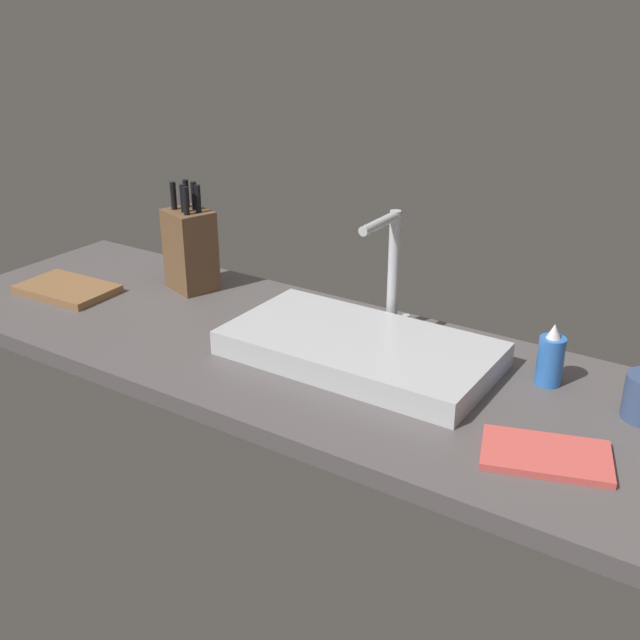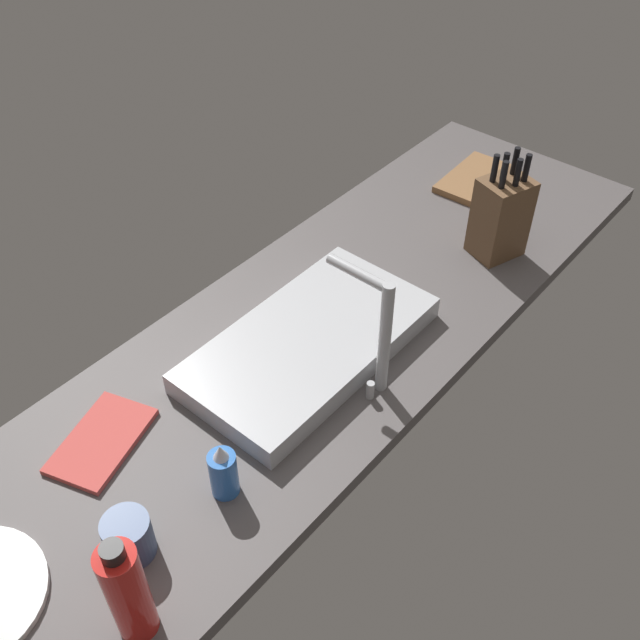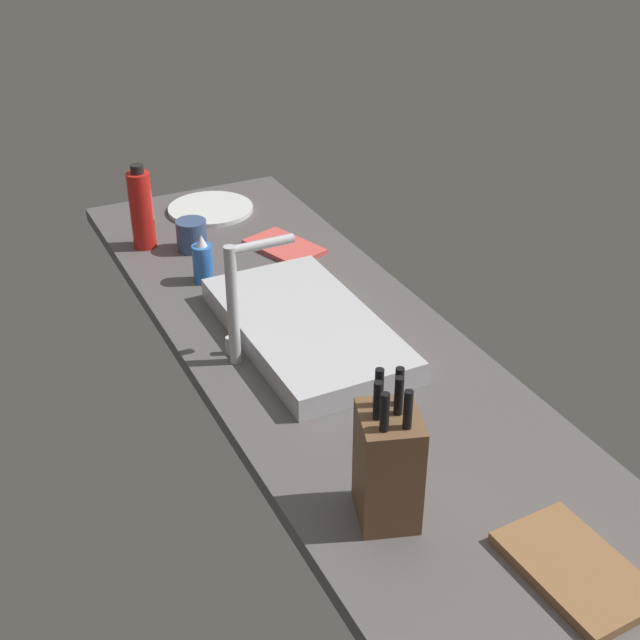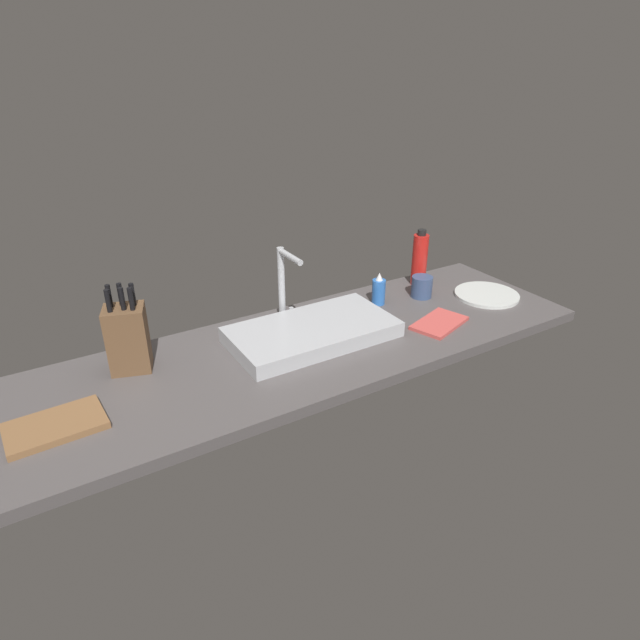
# 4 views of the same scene
# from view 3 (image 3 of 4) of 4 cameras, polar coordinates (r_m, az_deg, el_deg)

# --- Properties ---
(countertop_slab) EXTENTS (1.95, 0.58, 0.04)m
(countertop_slab) POSITION_cam_3_polar(r_m,az_deg,el_deg) (1.85, 0.55, -2.34)
(countertop_slab) COLOR #514C4C
(countertop_slab) RESTS_ON ground
(sink_basin) EXTENTS (0.53, 0.28, 0.05)m
(sink_basin) POSITION_cam_3_polar(r_m,az_deg,el_deg) (1.87, -0.94, -0.53)
(sink_basin) COLOR #B7BABF
(sink_basin) RESTS_ON countertop_slab
(faucet) EXTENTS (0.06, 0.15, 0.27)m
(faucet) POSITION_cam_3_polar(r_m,az_deg,el_deg) (1.73, -5.32, 1.77)
(faucet) COLOR #B7BABF
(faucet) RESTS_ON countertop_slab
(knife_block) EXTENTS (0.14, 0.12, 0.26)m
(knife_block) POSITION_cam_3_polar(r_m,az_deg,el_deg) (1.38, 4.50, -9.45)
(knife_block) COLOR brown
(knife_block) RESTS_ON countertop_slab
(cutting_board) EXTENTS (0.24, 0.16, 0.02)m
(cutting_board) POSITION_cam_3_polar(r_m,az_deg,el_deg) (1.40, 16.50, -15.44)
(cutting_board) COLOR brown
(cutting_board) RESTS_ON countertop_slab
(soap_bottle) EXTENTS (0.05, 0.05, 0.12)m
(soap_bottle) POSITION_cam_3_polar(r_m,az_deg,el_deg) (2.10, -7.72, 3.83)
(soap_bottle) COLOR blue
(soap_bottle) RESTS_ON countertop_slab
(water_bottle) EXTENTS (0.06, 0.06, 0.22)m
(water_bottle) POSITION_cam_3_polar(r_m,az_deg,el_deg) (2.28, -11.68, 7.16)
(water_bottle) COLOR red
(water_bottle) RESTS_ON countertop_slab
(dinner_plate) EXTENTS (0.24, 0.24, 0.01)m
(dinner_plate) POSITION_cam_3_polar(r_m,az_deg,el_deg) (2.51, -7.22, 7.28)
(dinner_plate) COLOR silver
(dinner_plate) RESTS_ON countertop_slab
(dish_towel) EXTENTS (0.23, 0.18, 0.01)m
(dish_towel) POSITION_cam_3_polar(r_m,az_deg,el_deg) (2.27, -2.37, 4.84)
(dish_towel) COLOR #CC4C47
(dish_towel) RESTS_ON countertop_slab
(coffee_mug) EXTENTS (0.08, 0.08, 0.08)m
(coffee_mug) POSITION_cam_3_polar(r_m,az_deg,el_deg) (2.27, -8.44, 5.55)
(coffee_mug) COLOR #384C75
(coffee_mug) RESTS_ON countertop_slab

